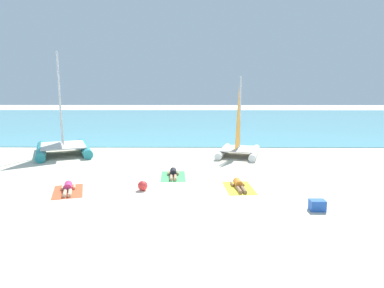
# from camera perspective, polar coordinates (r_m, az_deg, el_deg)

# --- Properties ---
(ground_plane) EXTENTS (120.00, 120.00, 0.00)m
(ground_plane) POSITION_cam_1_polar(r_m,az_deg,el_deg) (22.65, 0.13, -0.81)
(ground_plane) COLOR beige
(ocean_water) EXTENTS (120.00, 40.00, 0.05)m
(ocean_water) POSITION_cam_1_polar(r_m,az_deg,el_deg) (42.90, 0.32, 4.04)
(ocean_water) COLOR #5BB2C1
(ocean_water) RESTS_ON ground
(sailboat_white) EXTENTS (3.12, 4.08, 4.73)m
(sailboat_white) POSITION_cam_1_polar(r_m,az_deg,el_deg) (20.38, 7.87, -0.03)
(sailboat_white) COLOR white
(sailboat_white) RESTS_ON ground
(sailboat_teal) EXTENTS (4.69, 5.59, 6.24)m
(sailboat_teal) POSITION_cam_1_polar(r_m,az_deg,el_deg) (22.03, -21.00, 0.72)
(sailboat_teal) COLOR teal
(sailboat_teal) RESTS_ON ground
(towel_left) EXTENTS (1.63, 2.14, 0.01)m
(towel_left) POSITION_cam_1_polar(r_m,az_deg,el_deg) (14.25, -20.19, -7.50)
(towel_left) COLOR #EA5933
(towel_left) RESTS_ON ground
(sunbather_left) EXTENTS (0.84, 1.54, 0.30)m
(sunbather_left) POSITION_cam_1_polar(r_m,az_deg,el_deg) (14.28, -20.21, -6.95)
(sunbather_left) COLOR #D83372
(sunbather_left) RESTS_ON towel_left
(towel_middle) EXTENTS (1.22, 1.96, 0.01)m
(towel_middle) POSITION_cam_1_polar(r_m,az_deg,el_deg) (15.61, -3.19, -5.48)
(towel_middle) COLOR #4CB266
(towel_middle) RESTS_ON ground
(sunbather_middle) EXTENTS (0.57, 1.57, 0.30)m
(sunbather_middle) POSITION_cam_1_polar(r_m,az_deg,el_deg) (15.64, -3.20, -4.97)
(sunbather_middle) COLOR black
(sunbather_middle) RESTS_ON towel_middle
(towel_right) EXTENTS (1.23, 1.97, 0.01)m
(towel_right) POSITION_cam_1_polar(r_m,az_deg,el_deg) (13.96, 7.92, -7.36)
(towel_right) COLOR yellow
(towel_right) RESTS_ON ground
(sunbather_right) EXTENTS (0.57, 1.57, 0.30)m
(sunbather_right) POSITION_cam_1_polar(r_m,az_deg,el_deg) (13.98, 7.88, -6.79)
(sunbather_right) COLOR orange
(sunbather_right) RESTS_ON towel_right
(beach_ball) EXTENTS (0.39, 0.39, 0.39)m
(beach_ball) POSITION_cam_1_polar(r_m,az_deg,el_deg) (13.61, -8.33, -6.97)
(beach_ball) COLOR red
(beach_ball) RESTS_ON ground
(cooler_box) EXTENTS (0.50, 0.36, 0.36)m
(cooler_box) POSITION_cam_1_polar(r_m,az_deg,el_deg) (12.09, 20.38, -9.66)
(cooler_box) COLOR blue
(cooler_box) RESTS_ON ground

